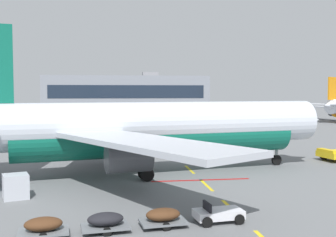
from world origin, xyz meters
name	(u,v)px	position (x,y,z in m)	size (l,w,h in m)	color
ground	(335,146)	(40.00, 40.00, 0.00)	(400.00, 400.00, 0.00)	slate
apron_paint_markings	(173,154)	(18.00, 36.31, 0.00)	(8.00, 93.84, 0.01)	yellow
airliner_foreground	(153,128)	(14.51, 25.31, 3.95)	(34.68, 34.00, 12.20)	silver
baggage_train	(135,219)	(11.98, 10.76, 0.53)	(11.69, 2.89, 1.14)	silver
uld_cargo_container	(16,186)	(4.54, 18.20, 0.80)	(1.99, 1.96, 1.60)	#B7BCC6
terminal_satellite	(126,93)	(18.15, 152.81, 6.66)	(62.26, 18.65, 14.87)	gray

